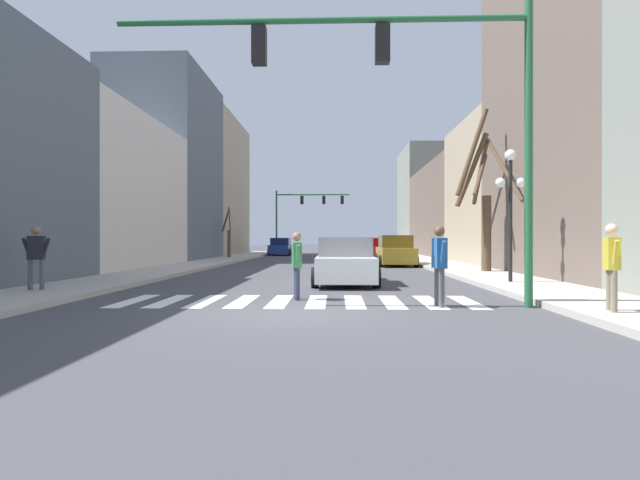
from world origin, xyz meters
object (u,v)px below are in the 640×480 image
Objects in this scene: car_parked_left_mid at (345,262)px; pedestrian_waiting_at_curb at (612,259)px; traffic_signal_near at (403,80)px; pedestrian_on_right_sidewalk at (36,252)px; street_tree_left_far at (482,197)px; pedestrian_near_right_corner at (297,260)px; street_tree_left_near at (228,235)px; car_parked_left_near at (382,250)px; car_parked_right_far at (281,247)px; car_at_intersection at (395,252)px; traffic_signal_far at (304,207)px; pedestrian_on_left_sidewalk at (439,259)px; car_parked_left_far at (376,248)px; street_lamp_right_corner at (510,188)px.

pedestrian_waiting_at_curb is at bearing -146.21° from car_parked_left_mid.
traffic_signal_near is 10.45m from pedestrian_on_right_sidewalk.
pedestrian_near_right_corner is at bearing -128.63° from street_tree_left_far.
traffic_signal_near is 28.13m from street_tree_left_near.
traffic_signal_near is at bearing 175.89° from car_parked_left_near.
street_tree_left_far reaches higher than pedestrian_on_right_sidewalk.
traffic_signal_near is at bearing -169.26° from car_parked_right_far.
car_at_intersection is 2.78× the size of pedestrian_waiting_at_curb.
pedestrian_waiting_at_curb is 0.24× the size of street_tree_left_far.
street_tree_left_far is at bearing -158.63° from pedestrian_on_right_sidewalk.
pedestrian_on_right_sidewalk is at bearing 114.72° from car_parked_left_mid.
traffic_signal_far reaches higher than pedestrian_near_right_corner.
pedestrian_near_right_corner is 7.07m from pedestrian_on_right_sidewalk.
street_tree_left_near is at bearing -164.44° from pedestrian_on_left_sidewalk.
traffic_signal_far is at bearing -23.95° from car_parked_right_far.
car_at_intersection is at bearing -179.73° from car_parked_left_near.
car_parked_left_far is 20.91m from street_tree_left_far.
pedestrian_near_right_corner is at bearing -86.48° from traffic_signal_far.
car_parked_right_far is at bearing 25.27° from car_at_intersection.
car_parked_left_near is 1.16× the size of street_tree_left_near.
car_parked_left_far is 0.94× the size of car_parked_left_near.
pedestrian_on_right_sidewalk reaches higher than car_at_intersection.
pedestrian_on_right_sidewalk is (-9.51, 1.92, -3.89)m from traffic_signal_near.
car_parked_left_far is 30.76m from pedestrian_on_left_sidewalk.
traffic_signal_far is 4.38× the size of pedestrian_on_right_sidewalk.
car_parked_left_far is 2.42× the size of pedestrian_on_right_sidewalk.
traffic_signal_near is 5.51× the size of pedestrian_near_right_corner.
pedestrian_on_left_sidewalk is (-3.25, -4.88, -2.07)m from street_lamp_right_corner.
pedestrian_on_left_sidewalk is (-1.05, -30.74, 0.33)m from car_parked_left_far.
street_tree_left_far is at bearing 152.76° from pedestrian_on_left_sidewalk.
car_at_intersection is at bearing 179.87° from car_parked_left_far.
pedestrian_on_left_sidewalk is at bearing 160.87° from pedestrian_on_right_sidewalk.
car_parked_right_far is at bearing 71.29° from street_tree_left_near.
car_parked_left_mid is 22.17m from street_tree_left_near.
street_lamp_right_corner is 0.88× the size of car_parked_left_mid.
car_parked_left_far is at bearing 21.80° from street_tree_left_near.
traffic_signal_near reaches higher than street_tree_left_near.
street_lamp_right_corner is 20.40m from car_parked_left_near.
street_tree_left_near is (-9.65, 26.22, -3.27)m from traffic_signal_near.
street_tree_left_near is at bearing -174.61° from pedestrian_near_right_corner.
street_lamp_right_corner is 5.84m from car_parked_left_mid.
car_at_intersection is (-0.03, -13.75, 0.06)m from car_parked_left_far.
traffic_signal_far is 41.83m from pedestrian_waiting_at_curb.
car_parked_right_far reaches higher than car_parked_left_mid.
street_lamp_right_corner reaches higher than car_parked_left_mid.
traffic_signal_near reaches higher than traffic_signal_far.
pedestrian_on_right_sidewalk is at bearing 168.57° from traffic_signal_near.
car_parked_left_mid is (-1.19, 5.75, -4.31)m from traffic_signal_near.
car_parked_left_near is 15.31m from street_tree_left_far.
street_tree_left_near is (-8.46, 20.46, 1.04)m from car_parked_left_mid.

